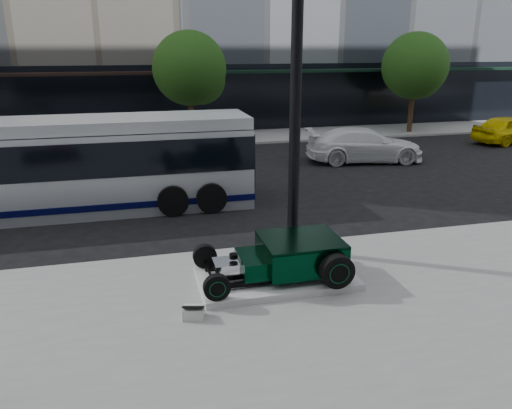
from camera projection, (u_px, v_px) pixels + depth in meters
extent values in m
plane|color=black|center=(215.00, 226.00, 14.62)|extent=(120.00, 120.00, 0.00)
cube|color=gray|center=(172.00, 140.00, 27.52)|extent=(70.00, 4.00, 0.12)
cube|color=black|center=(371.00, 95.00, 32.00)|extent=(24.00, 0.50, 4.00)
cube|color=black|center=(378.00, 70.00, 30.96)|extent=(24.00, 1.60, 0.15)
cylinder|color=black|center=(191.00, 117.00, 26.42)|extent=(0.28, 0.28, 2.60)
sphere|color=#11370F|center=(189.00, 68.00, 25.65)|extent=(3.80, 3.80, 3.80)
sphere|color=#11370F|center=(201.00, 80.00, 26.26)|extent=(2.60, 2.60, 2.60)
cylinder|color=black|center=(411.00, 110.00, 29.46)|extent=(0.28, 0.28, 2.60)
sphere|color=#11370F|center=(415.00, 66.00, 28.69)|extent=(3.80, 3.80, 3.80)
sphere|color=#11370F|center=(420.00, 76.00, 29.29)|extent=(2.60, 2.60, 2.60)
cube|color=silver|center=(276.00, 278.00, 10.94)|extent=(3.40, 1.80, 0.15)
cube|color=black|center=(282.00, 280.00, 10.47)|extent=(3.00, 0.08, 0.10)
cube|color=black|center=(271.00, 262.00, 11.30)|extent=(3.00, 0.08, 0.10)
cube|color=black|center=(301.00, 253.00, 10.91)|extent=(1.70, 1.45, 0.62)
cube|color=black|center=(301.00, 239.00, 10.81)|extent=(1.70, 1.45, 0.06)
cube|color=black|center=(252.00, 264.00, 10.69)|extent=(0.55, 1.05, 0.38)
cube|color=silver|center=(227.00, 268.00, 10.58)|extent=(0.55, 0.55, 0.34)
cylinder|color=black|center=(233.00, 256.00, 10.53)|extent=(0.18, 0.18, 0.10)
cylinder|color=black|center=(211.00, 275.00, 10.53)|extent=(0.06, 1.55, 0.06)
cylinder|color=black|center=(337.00, 271.00, 10.27)|extent=(0.72, 0.24, 0.72)
cylinder|color=black|center=(339.00, 274.00, 10.15)|extent=(0.37, 0.02, 0.37)
torus|color=#0A3B1F|center=(340.00, 274.00, 10.14)|extent=(0.44, 0.02, 0.44)
cylinder|color=black|center=(309.00, 241.00, 11.84)|extent=(0.72, 0.24, 0.72)
cylinder|color=black|center=(307.00, 239.00, 11.96)|extent=(0.37, 0.02, 0.37)
torus|color=#0A3B1F|center=(307.00, 239.00, 11.97)|extent=(0.44, 0.02, 0.44)
cylinder|color=black|center=(217.00, 287.00, 9.78)|extent=(0.54, 0.16, 0.54)
cylinder|color=black|center=(218.00, 289.00, 9.70)|extent=(0.28, 0.02, 0.28)
torus|color=#0A3B1F|center=(218.00, 290.00, 9.69)|extent=(0.34, 0.02, 0.34)
cylinder|color=black|center=(205.00, 256.00, 11.22)|extent=(0.54, 0.16, 0.54)
cylinder|color=black|center=(204.00, 255.00, 11.30)|extent=(0.28, 0.02, 0.28)
torus|color=#0A3B1F|center=(204.00, 254.00, 11.31)|extent=(0.34, 0.02, 0.34)
cube|color=silver|center=(194.00, 313.00, 9.46)|extent=(0.46, 0.39, 0.22)
cube|color=black|center=(193.00, 307.00, 9.42)|extent=(0.46, 0.37, 0.15)
cylinder|color=black|center=(296.00, 71.00, 11.25)|extent=(0.26, 0.26, 8.77)
cylinder|color=black|center=(292.00, 247.00, 12.55)|extent=(0.48, 0.48, 0.22)
cube|color=silver|center=(58.00, 173.00, 15.55)|extent=(12.00, 2.55, 2.55)
cube|color=#07093E|center=(61.00, 199.00, 15.81)|extent=(12.05, 2.60, 0.20)
cube|color=black|center=(56.00, 154.00, 15.37)|extent=(12.05, 2.60, 1.05)
cube|color=silver|center=(52.00, 125.00, 15.10)|extent=(12.00, 2.40, 0.35)
cube|color=black|center=(246.00, 154.00, 16.87)|extent=(0.06, 2.30, 1.70)
cylinder|color=black|center=(173.00, 201.00, 15.38)|extent=(0.96, 0.28, 0.96)
cylinder|color=black|center=(166.00, 180.00, 17.78)|extent=(0.96, 0.28, 0.96)
cylinder|color=black|center=(211.00, 198.00, 15.67)|extent=(0.96, 0.28, 0.96)
cylinder|color=black|center=(200.00, 178.00, 18.07)|extent=(0.96, 0.28, 0.96)
imported|color=white|center=(365.00, 145.00, 22.52)|extent=(5.50, 2.94, 1.52)
imported|color=yellow|center=(510.00, 129.00, 26.80)|extent=(4.64, 2.57, 1.49)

